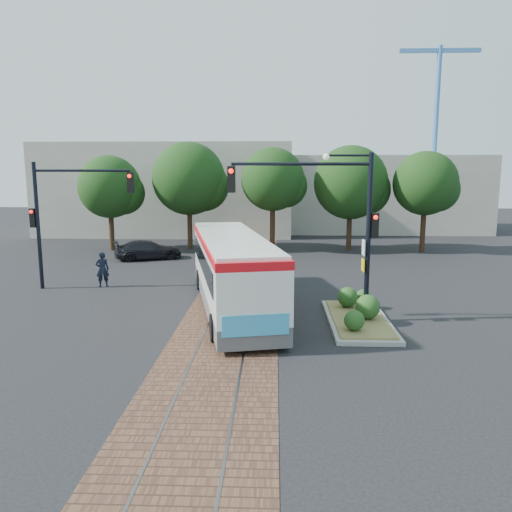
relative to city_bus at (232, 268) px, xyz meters
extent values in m
plane|color=black|center=(0.07, -0.93, -1.68)|extent=(120.00, 120.00, 0.00)
cube|color=brown|center=(0.07, 3.07, -1.67)|extent=(3.60, 40.00, 0.01)
cube|color=slate|center=(-0.68, 3.07, -1.66)|extent=(0.06, 40.00, 0.01)
cube|color=slate|center=(0.82, 3.07, -1.66)|extent=(0.06, 40.00, 0.01)
cylinder|color=#382314|center=(-9.93, 15.07, -0.25)|extent=(0.36, 0.36, 2.86)
sphere|color=black|center=(-9.93, 15.07, 2.83)|extent=(4.40, 4.40, 4.40)
cylinder|color=#382314|center=(-4.43, 15.87, -0.11)|extent=(0.36, 0.36, 3.12)
sphere|color=black|center=(-4.43, 15.87, 3.40)|extent=(5.20, 5.20, 5.20)
cylinder|color=#382314|center=(1.57, 15.07, 0.02)|extent=(0.36, 0.36, 3.39)
sphere|color=black|center=(1.57, 15.07, 3.36)|extent=(4.40, 4.40, 4.40)
cylinder|color=#382314|center=(7.07, 15.87, -0.25)|extent=(0.36, 0.36, 2.86)
sphere|color=black|center=(7.07, 15.87, 3.13)|extent=(5.20, 5.20, 5.20)
cylinder|color=#382314|center=(12.07, 15.07, -0.11)|extent=(0.36, 0.36, 3.12)
sphere|color=black|center=(12.07, 15.07, 3.10)|extent=(4.40, 4.40, 4.40)
cube|color=#ADA899|center=(-7.93, 27.07, 2.32)|extent=(22.00, 12.00, 8.00)
cube|color=#ADA899|center=(12.07, 29.07, 1.82)|extent=(18.00, 10.00, 7.00)
cylinder|color=#3F72B2|center=(18.07, 33.07, 7.32)|extent=(0.50, 0.50, 18.00)
cube|color=#3F72B2|center=(18.07, 33.07, 15.82)|extent=(8.00, 0.40, 0.40)
cube|color=#4E4E51|center=(0.01, -0.04, -1.16)|extent=(4.65, 11.45, 0.65)
cube|color=white|center=(0.01, -0.04, 0.05)|extent=(4.67, 11.45, 1.77)
cube|color=black|center=(-0.05, 0.23, 0.33)|extent=(4.49, 10.37, 0.84)
cube|color=red|center=(0.01, -0.04, 1.08)|extent=(4.71, 11.46, 0.28)
cube|color=white|center=(0.01, -0.04, 1.27)|extent=(4.52, 11.07, 0.13)
cube|color=black|center=(1.16, -5.38, 0.43)|extent=(1.48, 0.43, 0.84)
cube|color=#35A1D5|center=(1.20, -5.54, -0.70)|extent=(2.02, 0.49, 0.65)
cube|color=orange|center=(1.39, -0.70, -0.51)|extent=(0.94, 4.12, 1.03)
cylinder|color=black|center=(-0.19, -4.19, -1.21)|extent=(0.52, 0.98, 0.93)
cylinder|color=black|center=(1.91, -3.74, -1.21)|extent=(0.52, 0.98, 0.93)
cylinder|color=black|center=(-1.79, 3.20, -1.21)|extent=(0.52, 0.98, 0.93)
cylinder|color=black|center=(0.30, 3.65, -1.21)|extent=(0.52, 0.98, 0.93)
cube|color=gray|center=(4.87, -1.93, -1.60)|extent=(2.20, 5.20, 0.15)
cube|color=olive|center=(4.87, -1.93, -1.49)|extent=(1.90, 4.80, 0.08)
sphere|color=#1E4719|center=(4.47, -3.53, -1.10)|extent=(0.70, 0.70, 0.70)
sphere|color=#1E4719|center=(5.17, -2.13, -1.00)|extent=(0.90, 0.90, 0.90)
sphere|color=#1E4719|center=(4.67, -0.53, -1.05)|extent=(0.80, 0.80, 0.80)
sphere|color=#1E4719|center=(5.37, -0.03, -1.15)|extent=(0.60, 0.60, 0.60)
cylinder|color=black|center=(5.17, -1.73, 1.54)|extent=(0.18, 0.18, 6.00)
cylinder|color=black|center=(2.67, -1.73, 4.14)|extent=(5.00, 0.12, 0.12)
cube|color=black|center=(0.17, -1.73, 3.59)|extent=(0.28, 0.22, 0.95)
sphere|color=#FF190C|center=(0.17, -1.87, 3.89)|extent=(0.18, 0.18, 0.18)
cube|color=black|center=(5.39, -1.73, 1.94)|extent=(0.26, 0.20, 0.90)
sphere|color=#FF190C|center=(5.39, -1.86, 2.24)|extent=(0.16, 0.16, 0.16)
cube|color=white|center=(4.99, -1.85, 1.14)|extent=(0.04, 0.45, 0.55)
cube|color=yellow|center=(4.99, -1.85, 0.49)|extent=(0.04, 0.45, 0.45)
cylinder|color=black|center=(4.37, -1.73, 4.44)|extent=(1.60, 0.08, 0.08)
sphere|color=silver|center=(3.57, -1.73, 4.39)|extent=(0.24, 0.24, 0.24)
cylinder|color=black|center=(-9.43, 3.07, 1.32)|extent=(0.18, 0.18, 6.00)
cylinder|color=black|center=(-7.18, 3.07, 3.92)|extent=(4.50, 0.12, 0.12)
cube|color=black|center=(-4.93, 3.07, 3.37)|extent=(0.28, 0.22, 0.95)
sphere|color=#FF190C|center=(-4.93, 2.93, 3.67)|extent=(0.18, 0.18, 0.18)
cube|color=black|center=(-9.65, 3.07, 1.72)|extent=(0.26, 0.20, 0.90)
sphere|color=#FF190C|center=(-9.65, 2.94, 2.02)|extent=(0.16, 0.16, 0.16)
imported|color=black|center=(-6.62, 3.53, -0.82)|extent=(0.73, 0.61, 1.71)
imported|color=black|center=(-6.40, 11.39, -1.06)|extent=(4.56, 3.14, 1.23)
camera|label=1|loc=(1.76, -19.94, 3.84)|focal=35.00mm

